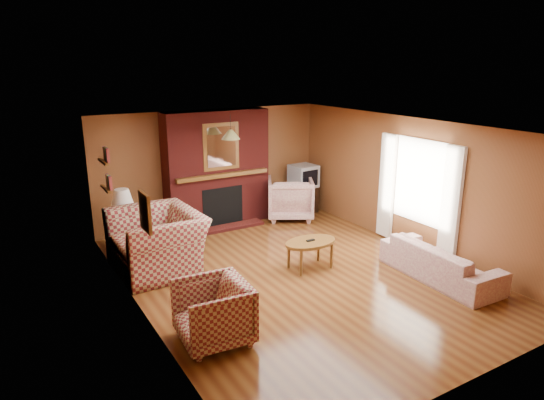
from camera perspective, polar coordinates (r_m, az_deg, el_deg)
floor at (r=8.01m, az=2.81°, el=-8.74°), size 6.50×6.50×0.00m
ceiling at (r=7.33m, az=3.07°, el=8.54°), size 6.50×6.50×0.00m
wall_back at (r=10.36m, az=-7.10°, el=3.94°), size 6.50×0.00×6.50m
wall_front at (r=5.37m, az=22.77°, el=-9.00°), size 6.50×0.00×6.50m
wall_left at (r=6.59m, az=-15.50°, el=-3.65°), size 0.00×6.50×6.50m
wall_right at (r=9.16m, az=16.07°, el=1.82°), size 0.00×6.50×6.50m
fireplace at (r=10.12m, az=-6.49°, el=3.57°), size 2.20×0.82×2.40m
window_right at (r=9.02m, az=16.74°, el=1.06°), size 0.10×1.85×2.00m
bookshelf at (r=8.27m, az=-18.96°, el=3.39°), size 0.09×0.55×0.71m
botanical_print at (r=6.22m, az=-14.69°, el=-1.39°), size 0.05×0.40×0.50m
pendant_light at (r=9.36m, az=-4.89°, el=7.69°), size 0.36×0.36×0.48m
plaid_loveseat at (r=8.23m, az=-13.37°, el=-4.76°), size 1.38×1.57×0.99m
plaid_armchair at (r=6.13m, az=-6.96°, el=-13.00°), size 0.92×0.90×0.78m
floral_sofa at (r=8.21m, az=19.19°, el=-6.82°), size 0.85×2.02×0.58m
floral_armchair at (r=10.63m, az=2.15°, el=0.22°), size 1.33×1.34×0.91m
coffee_table at (r=8.09m, az=4.55°, el=-5.21°), size 0.92×0.57×0.51m
side_table at (r=9.24m, az=-16.85°, el=-4.20°), size 0.44×0.44×0.53m
table_lamp at (r=9.05m, az=-17.17°, el=-0.50°), size 0.39×0.39×0.64m
tv_stand at (r=11.17m, az=3.67°, el=0.13°), size 0.54×0.49×0.59m
crt_tv at (r=11.02m, az=3.73°, el=2.84°), size 0.58×0.58×0.50m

